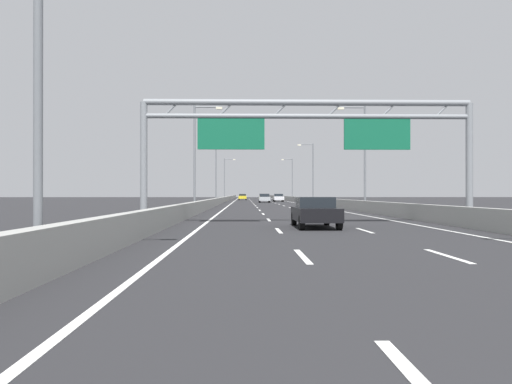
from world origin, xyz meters
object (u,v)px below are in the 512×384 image
(streetlamp_left_mid, at_px, (197,151))
(streetlamp_right_mid, at_px, (362,151))
(streetlamp_left_distant, at_px, (226,177))
(streetlamp_right_far, at_px, (312,169))
(streetlamp_right_distant, at_px, (291,177))
(black_car, at_px, (315,212))
(silver_car, at_px, (264,198))
(white_car, at_px, (278,198))
(yellow_car, at_px, (243,197))
(sign_gantry, at_px, (307,129))
(streetlamp_left_far, at_px, (217,169))
(streetlamp_left_near, at_px, (49,16))

(streetlamp_left_mid, distance_m, streetlamp_right_mid, 14.93)
(streetlamp_right_mid, bearing_deg, streetlamp_left_distant, 101.70)
(streetlamp_right_far, distance_m, streetlamp_right_distant, 36.06)
(streetlamp_left_distant, bearing_deg, black_car, -85.54)
(silver_car, distance_m, white_car, 11.23)
(streetlamp_left_distant, xyz_separation_m, white_car, (10.82, -18.15, -4.63))
(streetlamp_right_distant, relative_size, silver_car, 2.28)
(streetlamp_right_far, bearing_deg, yellow_car, 104.70)
(streetlamp_left_mid, xyz_separation_m, silver_car, (7.70, 43.18, -4.62))
(sign_gantry, xyz_separation_m, streetlamp_left_distant, (-7.43, 92.82, 0.56))
(streetlamp_right_far, relative_size, white_car, 2.03)
(streetlamp_right_mid, distance_m, streetlamp_left_distant, 73.65)
(streetlamp_right_distant, height_order, silver_car, streetlamp_right_distant)
(yellow_car, bearing_deg, streetlamp_left_far, -95.18)
(streetlamp_right_mid, relative_size, white_car, 2.03)
(streetlamp_left_mid, bearing_deg, streetlamp_right_distant, 78.30)
(sign_gantry, bearing_deg, streetlamp_right_distant, 85.38)
(silver_car, distance_m, black_car, 66.69)
(streetlamp_left_distant, bearing_deg, streetlamp_right_far, -67.51)
(silver_car, bearing_deg, streetlamp_right_mid, -80.49)
(streetlamp_right_distant, bearing_deg, sign_gantry, -94.62)
(streetlamp_left_mid, height_order, streetlamp_left_far, same)
(streetlamp_left_distant, height_order, yellow_car, streetlamp_left_distant)
(sign_gantry, relative_size, streetlamp_left_near, 1.79)
(streetlamp_left_near, xyz_separation_m, streetlamp_right_distant, (14.93, 108.17, 0.00))
(white_car, bearing_deg, streetlamp_left_mid, -101.34)
(streetlamp_right_distant, xyz_separation_m, black_car, (-7.47, -95.63, -4.68))
(streetlamp_right_mid, relative_size, black_car, 2.10)
(streetlamp_right_far, xyz_separation_m, streetlamp_left_distant, (-14.93, 36.06, 0.00))
(streetlamp_right_mid, height_order, yellow_car, streetlamp_right_mid)
(streetlamp_left_mid, relative_size, streetlamp_left_distant, 1.00)
(streetlamp_right_far, distance_m, silver_car, 11.15)
(streetlamp_left_far, bearing_deg, streetlamp_right_far, 0.00)
(streetlamp_left_distant, bearing_deg, white_car, -59.20)
(streetlamp_left_near, height_order, streetlamp_left_far, same)
(white_car, relative_size, yellow_car, 1.07)
(streetlamp_left_near, bearing_deg, streetlamp_left_distant, 90.00)
(sign_gantry, distance_m, streetlamp_left_mid, 22.00)
(streetlamp_left_near, bearing_deg, silver_car, 84.45)
(streetlamp_right_distant, xyz_separation_m, yellow_car, (-11.10, 6.26, -4.65))
(streetlamp_right_far, relative_size, yellow_car, 2.17)
(streetlamp_right_distant, bearing_deg, streetlamp_left_distant, 180.00)
(streetlamp_left_distant, distance_m, white_car, 21.63)
(streetlamp_left_mid, distance_m, silver_car, 44.10)
(sign_gantry, xyz_separation_m, streetlamp_left_far, (-7.43, 56.76, 0.56))
(streetlamp_left_near, bearing_deg, streetlamp_right_mid, 67.51)
(streetlamp_right_distant, bearing_deg, streetlamp_right_mid, -90.00)
(streetlamp_right_mid, xyz_separation_m, streetlamp_right_distant, (0.00, 72.12, 0.00))
(streetlamp_left_near, height_order, white_car, streetlamp_left_near)
(streetlamp_right_mid, xyz_separation_m, streetlamp_right_far, (0.00, 36.06, 0.00))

